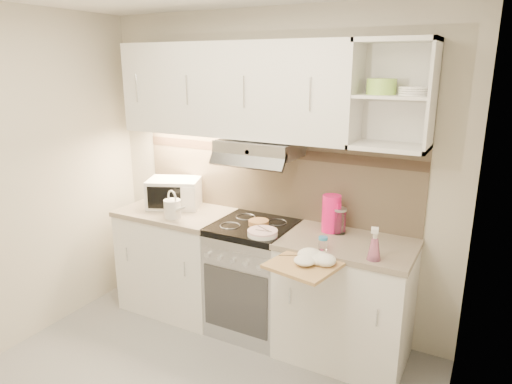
{
  "coord_description": "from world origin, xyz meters",
  "views": [
    {
      "loc": [
        1.58,
        -1.81,
        2.09
      ],
      "look_at": [
        0.1,
        0.95,
        1.21
      ],
      "focal_mm": 32.0,
      "sensor_mm": 36.0,
      "label": 1
    }
  ],
  "objects_px": {
    "watering_can": "(173,208)",
    "spray_bottle": "(374,246)",
    "electric_range": "(254,277)",
    "plate_stack": "(263,233)",
    "pink_pitcher": "(331,213)",
    "cutting_board": "(303,266)",
    "glass_jar": "(339,221)",
    "microwave": "(174,193)"
  },
  "relations": [
    {
      "from": "watering_can",
      "to": "glass_jar",
      "type": "bearing_deg",
      "value": 32.59
    },
    {
      "from": "microwave",
      "to": "spray_bottle",
      "type": "xyz_separation_m",
      "value": [
        1.8,
        -0.3,
        -0.03
      ]
    },
    {
      "from": "plate_stack",
      "to": "pink_pitcher",
      "type": "relative_size",
      "value": 0.8
    },
    {
      "from": "plate_stack",
      "to": "cutting_board",
      "type": "height_order",
      "value": "plate_stack"
    },
    {
      "from": "electric_range",
      "to": "spray_bottle",
      "type": "distance_m",
      "value": 1.14
    },
    {
      "from": "spray_bottle",
      "to": "plate_stack",
      "type": "bearing_deg",
      "value": 165.21
    },
    {
      "from": "cutting_board",
      "to": "watering_can",
      "type": "bearing_deg",
      "value": 178.15
    },
    {
      "from": "microwave",
      "to": "watering_can",
      "type": "height_order",
      "value": "microwave"
    },
    {
      "from": "electric_range",
      "to": "watering_can",
      "type": "relative_size",
      "value": 3.44
    },
    {
      "from": "pink_pitcher",
      "to": "spray_bottle",
      "type": "height_order",
      "value": "pink_pitcher"
    },
    {
      "from": "plate_stack",
      "to": "glass_jar",
      "type": "distance_m",
      "value": 0.56
    },
    {
      "from": "glass_jar",
      "to": "microwave",
      "type": "bearing_deg",
      "value": -178.16
    },
    {
      "from": "electric_range",
      "to": "spray_bottle",
      "type": "bearing_deg",
      "value": -12.63
    },
    {
      "from": "glass_jar",
      "to": "plate_stack",
      "type": "bearing_deg",
      "value": -146.88
    },
    {
      "from": "watering_can",
      "to": "plate_stack",
      "type": "height_order",
      "value": "watering_can"
    },
    {
      "from": "plate_stack",
      "to": "cutting_board",
      "type": "relative_size",
      "value": 0.55
    },
    {
      "from": "electric_range",
      "to": "pink_pitcher",
      "type": "height_order",
      "value": "pink_pitcher"
    },
    {
      "from": "plate_stack",
      "to": "microwave",
      "type": "bearing_deg",
      "value": 165.39
    },
    {
      "from": "electric_range",
      "to": "microwave",
      "type": "height_order",
      "value": "microwave"
    },
    {
      "from": "microwave",
      "to": "spray_bottle",
      "type": "height_order",
      "value": "microwave"
    },
    {
      "from": "plate_stack",
      "to": "pink_pitcher",
      "type": "distance_m",
      "value": 0.53
    },
    {
      "from": "spray_bottle",
      "to": "glass_jar",
      "type": "bearing_deg",
      "value": 122.79
    },
    {
      "from": "spray_bottle",
      "to": "cutting_board",
      "type": "height_order",
      "value": "spray_bottle"
    },
    {
      "from": "electric_range",
      "to": "pink_pitcher",
      "type": "distance_m",
      "value": 0.83
    },
    {
      "from": "watering_can",
      "to": "spray_bottle",
      "type": "distance_m",
      "value": 1.62
    },
    {
      "from": "spray_bottle",
      "to": "cutting_board",
      "type": "relative_size",
      "value": 0.58
    },
    {
      "from": "electric_range",
      "to": "cutting_board",
      "type": "height_order",
      "value": "electric_range"
    },
    {
      "from": "plate_stack",
      "to": "watering_can",
      "type": "bearing_deg",
      "value": 179.3
    },
    {
      "from": "plate_stack",
      "to": "glass_jar",
      "type": "height_order",
      "value": "glass_jar"
    },
    {
      "from": "pink_pitcher",
      "to": "spray_bottle",
      "type": "distance_m",
      "value": 0.54
    },
    {
      "from": "electric_range",
      "to": "cutting_board",
      "type": "relative_size",
      "value": 2.24
    },
    {
      "from": "electric_range",
      "to": "plate_stack",
      "type": "bearing_deg",
      "value": -46.64
    },
    {
      "from": "watering_can",
      "to": "pink_pitcher",
      "type": "relative_size",
      "value": 0.95
    },
    {
      "from": "watering_can",
      "to": "cutting_board",
      "type": "distance_m",
      "value": 1.28
    },
    {
      "from": "watering_can",
      "to": "glass_jar",
      "type": "distance_m",
      "value": 1.31
    },
    {
      "from": "electric_range",
      "to": "cutting_board",
      "type": "xyz_separation_m",
      "value": [
        0.6,
        -0.46,
        0.42
      ]
    },
    {
      "from": "plate_stack",
      "to": "glass_jar",
      "type": "relative_size",
      "value": 1.15
    },
    {
      "from": "electric_range",
      "to": "microwave",
      "type": "relative_size",
      "value": 1.73
    },
    {
      "from": "microwave",
      "to": "watering_can",
      "type": "bearing_deg",
      "value": -77.67
    },
    {
      "from": "plate_stack",
      "to": "pink_pitcher",
      "type": "xyz_separation_m",
      "value": [
        0.4,
        0.32,
        0.12
      ]
    },
    {
      "from": "microwave",
      "to": "plate_stack",
      "type": "xyz_separation_m",
      "value": [
        0.99,
        -0.26,
        -0.1
      ]
    },
    {
      "from": "microwave",
      "to": "watering_can",
      "type": "distance_m",
      "value": 0.31
    }
  ]
}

